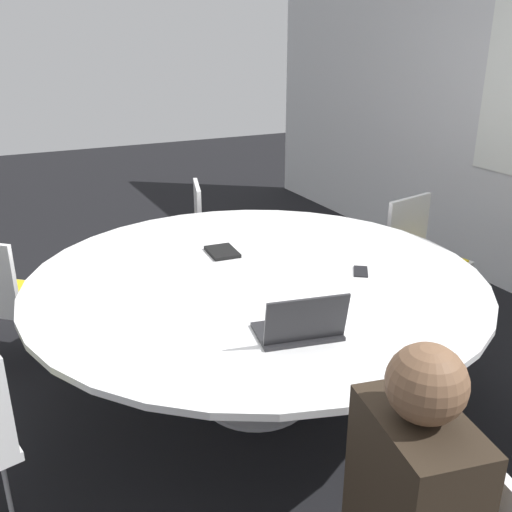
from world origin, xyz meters
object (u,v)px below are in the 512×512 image
chair_3 (215,228)px  handbag (174,275)px  chair_2 (421,250)px  cell_phone (361,271)px  laptop (301,327)px  spiral_notebook (222,252)px  chair_4 (1,291)px

chair_3 → handbag: bearing=-90.2°
chair_2 → handbag: chair_2 is taller
chair_2 → cell_phone: 1.15m
laptop → spiral_notebook: bearing=-84.2°
chair_3 → spiral_notebook: 1.20m
laptop → handbag: (-2.22, 0.19, -0.66)m
chair_4 → laptop: laptop is taller
chair_3 → laptop: size_ratio=2.27×
chair_3 → chair_2: bearing=62.1°
chair_3 → chair_4: (0.52, -1.55, 0.00)m
chair_3 → cell_phone: size_ratio=5.49×
chair_2 → laptop: (1.05, -1.58, 0.29)m
chair_4 → spiral_notebook: size_ratio=3.86×
laptop → spiral_notebook: laptop is taller
spiral_notebook → laptop: bearing=-5.3°
laptop → cell_phone: 0.77m
chair_2 → chair_4: same height
chair_2 → chair_3: same height
chair_2 → spiral_notebook: bearing=-10.9°
spiral_notebook → chair_3: bearing=159.7°
chair_4 → handbag: 1.42m
chair_2 → spiral_notebook: chair_2 is taller
chair_4 → laptop: bearing=-15.8°
spiral_notebook → cell_phone: 0.77m
spiral_notebook → chair_2: bearing=91.2°
chair_2 → laptop: bearing=21.4°
spiral_notebook → handbag: spiral_notebook is taller
laptop → cell_phone: bearing=-132.9°
spiral_notebook → cell_phone: (0.56, 0.53, -0.01)m
handbag → laptop: bearing=-4.8°
chair_2 → laptop: laptop is taller
chair_3 → laptop: laptop is taller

